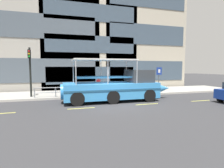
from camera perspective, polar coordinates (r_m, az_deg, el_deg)
ground_plane at (r=13.34m, az=0.17°, el=-6.34°), size 120.00×120.00×0.00m
sidewalk at (r=18.68m, az=-4.76°, el=-2.77°), size 32.00×4.80×0.18m
curb_edge at (r=16.28m, az=-2.98°, el=-3.93°), size 32.00×0.18×0.18m
lane_centreline at (r=12.55m, az=1.28°, el=-7.06°), size 25.80×0.12×0.01m
office_tower_right at (r=29.83m, az=6.59°, el=22.29°), size 11.22×10.76×22.94m
curb_guardrail at (r=16.55m, az=-2.76°, el=-1.52°), size 11.94×0.09×0.83m
traffic_light_pole at (r=16.74m, az=-24.69°, el=4.89°), size 0.24×0.46×4.20m
parking_sign at (r=19.16m, az=14.73°, el=2.73°), size 0.60×0.12×2.54m
duck_tour_boat at (r=14.45m, az=1.66°, el=-1.07°), size 9.28×2.65×3.33m
pedestrian_near_bow at (r=18.52m, az=6.97°, el=0.42°), size 0.43×0.28×1.60m
pedestrian_mid_left at (r=17.49m, az=-4.33°, el=0.17°), size 0.43×0.28×1.60m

